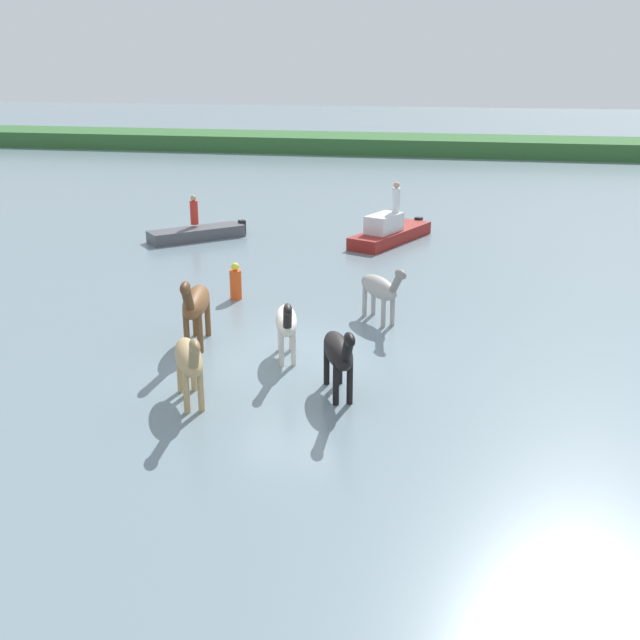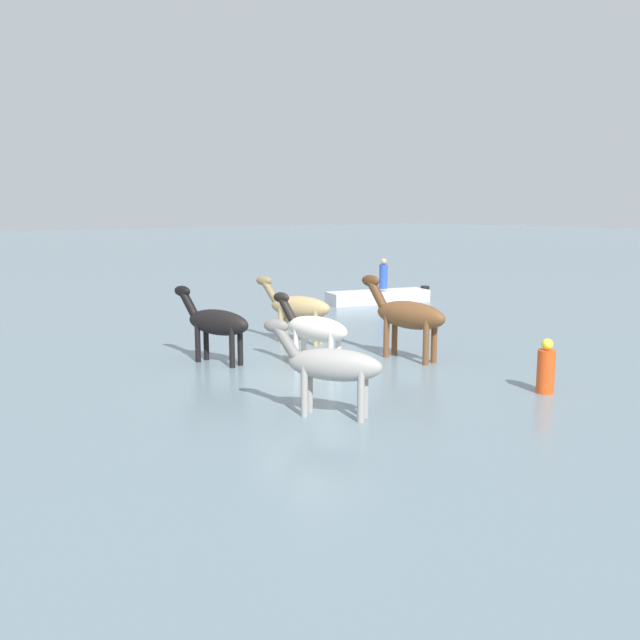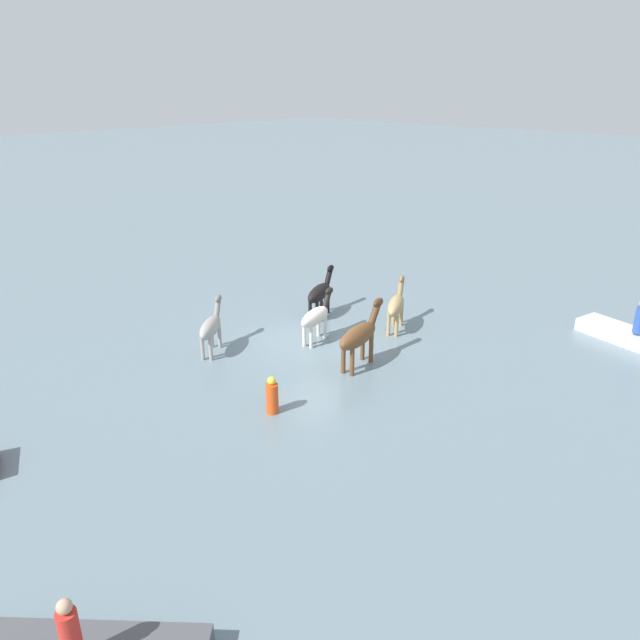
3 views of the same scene
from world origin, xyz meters
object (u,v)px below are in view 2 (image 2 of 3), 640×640
at_px(horse_rear_stallion, 407,315).
at_px(horse_dun_straggler, 298,307).
at_px(horse_dark_mare, 314,329).
at_px(person_watcher_seated, 383,275).
at_px(horse_lead, 216,322).
at_px(boat_motor_center, 379,299).
at_px(horse_gray_outer, 330,365).
at_px(buoy_channel_marker, 546,369).

distance_m(horse_rear_stallion, horse_dun_straggler, 3.51).
distance_m(horse_dark_mare, person_watcher_seated, 11.35).
relative_size(horse_rear_stallion, horse_dun_straggler, 1.18).
xyz_separation_m(horse_lead, person_watcher_seated, (-10.12, -5.64, 0.11)).
height_order(horse_dark_mare, boat_motor_center, horse_dark_mare).
bearing_deg(horse_gray_outer, horse_dark_mare, -67.10).
xyz_separation_m(horse_rear_stallion, horse_dun_straggler, (1.06, -3.34, -0.11)).
relative_size(horse_lead, person_watcher_seated, 1.96).
bearing_deg(horse_rear_stallion, horse_dun_straggler, 7.42).
height_order(horse_gray_outer, horse_dun_straggler, horse_dun_straggler).
height_order(boat_motor_center, person_watcher_seated, person_watcher_seated).
bearing_deg(boat_motor_center, person_watcher_seated, 113.74).
bearing_deg(person_watcher_seated, horse_dark_mare, 41.42).
height_order(horse_lead, boat_motor_center, horse_lead).
xyz_separation_m(horse_rear_stallion, boat_motor_center, (-6.00, -8.22, -0.96)).
relative_size(horse_dark_mare, horse_lead, 0.96).
relative_size(horse_dark_mare, boat_motor_center, 0.51).
xyz_separation_m(horse_dun_straggler, person_watcher_seated, (-7.09, -4.65, 0.11)).
distance_m(horse_dun_straggler, horse_lead, 3.19).
xyz_separation_m(horse_dark_mare, horse_rear_stallion, (-2.48, 0.48, 0.16)).
height_order(horse_gray_outer, horse_lead, horse_lead).
height_order(person_watcher_seated, buoy_channel_marker, person_watcher_seated).
xyz_separation_m(horse_dun_straggler, horse_lead, (3.03, 0.99, 0.00)).
height_order(horse_rear_stallion, buoy_channel_marker, horse_rear_stallion).
bearing_deg(horse_dark_mare, person_watcher_seated, -64.25).
bearing_deg(horse_rear_stallion, horse_gray_outer, 112.05).
distance_m(horse_gray_outer, buoy_channel_marker, 4.75).
relative_size(horse_gray_outer, person_watcher_seated, 1.70).
bearing_deg(horse_dun_straggler, boat_motor_center, -83.27).
bearing_deg(horse_gray_outer, buoy_channel_marker, -142.07).
height_order(horse_dun_straggler, boat_motor_center, horse_dun_straggler).
xyz_separation_m(boat_motor_center, buoy_channel_marker, (5.80, 12.21, 0.35)).
distance_m(horse_gray_outer, horse_lead, 5.11).
xyz_separation_m(boat_motor_center, person_watcher_seated, (-0.04, 0.22, 0.96)).
height_order(horse_rear_stallion, person_watcher_seated, horse_rear_stallion).
height_order(horse_gray_outer, person_watcher_seated, person_watcher_seated).
bearing_deg(buoy_channel_marker, horse_dun_straggler, -80.35).
xyz_separation_m(horse_gray_outer, horse_dun_straggler, (-3.31, -6.09, 0.04)).
bearing_deg(horse_lead, buoy_channel_marker, -166.95).
xyz_separation_m(horse_gray_outer, person_watcher_seated, (-10.40, -10.74, 0.15)).
bearing_deg(person_watcher_seated, horse_rear_stallion, 52.94).
bearing_deg(horse_dun_straggler, buoy_channel_marker, 161.73).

